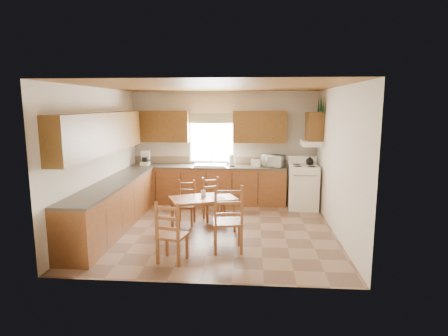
# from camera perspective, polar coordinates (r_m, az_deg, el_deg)

# --- Properties ---
(floor) EXTENTS (4.50, 4.50, 0.00)m
(floor) POSITION_cam_1_polar(r_m,az_deg,el_deg) (7.33, -1.37, -9.27)
(floor) COLOR #80614B
(floor) RESTS_ON ground
(ceiling) EXTENTS (4.50, 4.50, 0.00)m
(ceiling) POSITION_cam_1_polar(r_m,az_deg,el_deg) (6.95, -1.46, 12.30)
(ceiling) COLOR brown
(ceiling) RESTS_ON floor
(wall_left) EXTENTS (4.50, 4.50, 0.00)m
(wall_left) POSITION_cam_1_polar(r_m,az_deg,el_deg) (7.58, -18.60, 1.35)
(wall_left) COLOR beige
(wall_left) RESTS_ON floor
(wall_right) EXTENTS (4.50, 4.50, 0.00)m
(wall_right) POSITION_cam_1_polar(r_m,az_deg,el_deg) (7.15, 16.84, 0.97)
(wall_right) COLOR beige
(wall_right) RESTS_ON floor
(wall_back) EXTENTS (4.50, 4.50, 0.00)m
(wall_back) POSITION_cam_1_polar(r_m,az_deg,el_deg) (9.24, -0.00, 3.25)
(wall_back) COLOR beige
(wall_back) RESTS_ON floor
(wall_front) EXTENTS (4.50, 4.50, 0.00)m
(wall_front) POSITION_cam_1_polar(r_m,az_deg,el_deg) (4.82, -4.11, -2.67)
(wall_front) COLOR beige
(wall_front) RESTS_ON floor
(lower_cab_back) EXTENTS (3.75, 0.60, 0.88)m
(lower_cab_back) POSITION_cam_1_polar(r_m,az_deg,el_deg) (9.13, -2.50, -2.63)
(lower_cab_back) COLOR brown
(lower_cab_back) RESTS_ON floor
(lower_cab_left) EXTENTS (0.60, 3.60, 0.88)m
(lower_cab_left) POSITION_cam_1_polar(r_m,az_deg,el_deg) (7.51, -16.55, -5.72)
(lower_cab_left) COLOR brown
(lower_cab_left) RESTS_ON floor
(counter_back) EXTENTS (3.75, 0.63, 0.04)m
(counter_back) POSITION_cam_1_polar(r_m,az_deg,el_deg) (9.04, -2.52, 0.22)
(counter_back) COLOR #4D463E
(counter_back) RESTS_ON lower_cab_back
(counter_left) EXTENTS (0.63, 3.60, 0.04)m
(counter_left) POSITION_cam_1_polar(r_m,az_deg,el_deg) (7.40, -16.72, -2.28)
(counter_left) COLOR #4D463E
(counter_left) RESTS_ON lower_cab_left
(backsplash) EXTENTS (3.75, 0.01, 0.18)m
(backsplash) POSITION_cam_1_polar(r_m,az_deg,el_deg) (9.31, -2.31, 1.18)
(backsplash) COLOR #857156
(backsplash) RESTS_ON counter_back
(upper_cab_back_left) EXTENTS (1.41, 0.33, 0.75)m
(upper_cab_back_left) POSITION_cam_1_polar(r_m,az_deg,el_deg) (9.28, -9.71, 6.27)
(upper_cab_back_left) COLOR brown
(upper_cab_back_left) RESTS_ON wall_back
(upper_cab_back_right) EXTENTS (1.25, 0.33, 0.75)m
(upper_cab_back_right) POSITION_cam_1_polar(r_m,az_deg,el_deg) (9.01, 5.43, 6.26)
(upper_cab_back_right) COLOR brown
(upper_cab_back_right) RESTS_ON wall_back
(upper_cab_left) EXTENTS (0.33, 3.60, 0.75)m
(upper_cab_left) POSITION_cam_1_polar(r_m,az_deg,el_deg) (7.32, -18.07, 5.08)
(upper_cab_left) COLOR brown
(upper_cab_left) RESTS_ON wall_left
(upper_cab_stove) EXTENTS (0.33, 0.62, 0.62)m
(upper_cab_stove) POSITION_cam_1_polar(r_m,az_deg,el_deg) (8.68, 13.60, 6.21)
(upper_cab_stove) COLOR brown
(upper_cab_stove) RESTS_ON wall_right
(range_hood) EXTENTS (0.44, 0.62, 0.12)m
(range_hood) POSITION_cam_1_polar(r_m,az_deg,el_deg) (8.70, 13.17, 3.73)
(range_hood) COLOR white
(range_hood) RESTS_ON wall_right
(window_frame) EXTENTS (1.13, 0.02, 1.18)m
(window_frame) POSITION_cam_1_polar(r_m,az_deg,el_deg) (9.22, -1.88, 4.48)
(window_frame) COLOR white
(window_frame) RESTS_ON wall_back
(window_pane) EXTENTS (1.05, 0.01, 1.10)m
(window_pane) POSITION_cam_1_polar(r_m,az_deg,el_deg) (9.21, -1.89, 4.47)
(window_pane) COLOR white
(window_pane) RESTS_ON wall_back
(window_valance) EXTENTS (1.19, 0.01, 0.24)m
(window_valance) POSITION_cam_1_polar(r_m,az_deg,el_deg) (9.15, -1.92, 7.58)
(window_valance) COLOR #455733
(window_valance) RESTS_ON wall_back
(sink_basin) EXTENTS (0.75, 0.45, 0.04)m
(sink_basin) POSITION_cam_1_polar(r_m,az_deg,el_deg) (9.02, -2.05, 0.46)
(sink_basin) COLOR silver
(sink_basin) RESTS_ON counter_back
(pine_decal_a) EXTENTS (0.22, 0.22, 0.36)m
(pine_decal_a) POSITION_cam_1_polar(r_m,az_deg,el_deg) (8.37, 14.96, 9.33)
(pine_decal_a) COLOR #143E1D
(pine_decal_a) RESTS_ON wall_right
(pine_decal_b) EXTENTS (0.22, 0.22, 0.36)m
(pine_decal_b) POSITION_cam_1_polar(r_m,az_deg,el_deg) (8.69, 14.59, 9.61)
(pine_decal_b) COLOR #143E1D
(pine_decal_b) RESTS_ON wall_right
(pine_decal_c) EXTENTS (0.22, 0.22, 0.36)m
(pine_decal_c) POSITION_cam_1_polar(r_m,az_deg,el_deg) (9.00, 14.22, 9.36)
(pine_decal_c) COLOR #143E1D
(pine_decal_c) RESTS_ON wall_right
(stove) EXTENTS (0.70, 0.72, 0.99)m
(stove) POSITION_cam_1_polar(r_m,az_deg,el_deg) (8.82, 11.97, -2.91)
(stove) COLOR white
(stove) RESTS_ON floor
(coffeemaker) EXTENTS (0.24, 0.26, 0.31)m
(coffeemaker) POSITION_cam_1_polar(r_m,az_deg,el_deg) (9.35, -11.93, 1.41)
(coffeemaker) COLOR white
(coffeemaker) RESTS_ON counter_back
(paper_towel) EXTENTS (0.13, 0.13, 0.28)m
(paper_towel) POSITION_cam_1_polar(r_m,az_deg,el_deg) (8.94, 1.15, 1.15)
(paper_towel) COLOR white
(paper_towel) RESTS_ON counter_back
(toaster) EXTENTS (0.24, 0.18, 0.18)m
(toaster) POSITION_cam_1_polar(r_m,az_deg,el_deg) (8.96, 4.90, 0.81)
(toaster) COLOR white
(toaster) RESTS_ON counter_back
(microwave) EXTENTS (0.55, 0.49, 0.28)m
(microwave) POSITION_cam_1_polar(r_m,az_deg,el_deg) (8.96, 7.51, 1.09)
(microwave) COLOR white
(microwave) RESTS_ON counter_back
(dining_table) EXTENTS (1.37, 1.11, 0.64)m
(dining_table) POSITION_cam_1_polar(r_m,az_deg,el_deg) (7.19, -3.21, -6.99)
(dining_table) COLOR brown
(dining_table) RESTS_ON floor
(chair_near_left) EXTENTS (0.53, 0.51, 1.13)m
(chair_near_left) POSITION_cam_1_polar(r_m,az_deg,el_deg) (6.13, 0.58, -7.55)
(chair_near_left) COLOR brown
(chair_near_left) RESTS_ON floor
(chair_near_right) EXTENTS (0.48, 0.46, 0.96)m
(chair_near_right) POSITION_cam_1_polar(r_m,az_deg,el_deg) (5.80, -7.90, -9.53)
(chair_near_right) COLOR brown
(chair_near_right) RESTS_ON floor
(chair_far_left) EXTENTS (0.38, 0.36, 0.87)m
(chair_far_left) POSITION_cam_1_polar(r_m,az_deg,el_deg) (7.54, -5.91, -5.33)
(chair_far_left) COLOR brown
(chair_far_left) RESTS_ON floor
(chair_far_right) EXTENTS (0.47, 0.46, 0.87)m
(chair_far_right) POSITION_cam_1_polar(r_m,az_deg,el_deg) (7.78, -1.76, -4.82)
(chair_far_right) COLOR brown
(chair_far_right) RESTS_ON floor
(table_paper) EXTENTS (0.29, 0.35, 0.00)m
(table_paper) POSITION_cam_1_polar(r_m,az_deg,el_deg) (7.00, -0.84, -4.68)
(table_paper) COLOR white
(table_paper) RESTS_ON dining_table
(table_card) EXTENTS (0.09, 0.02, 0.12)m
(table_card) POSITION_cam_1_polar(r_m,az_deg,el_deg) (7.19, -3.18, -3.84)
(table_card) COLOR white
(table_card) RESTS_ON dining_table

